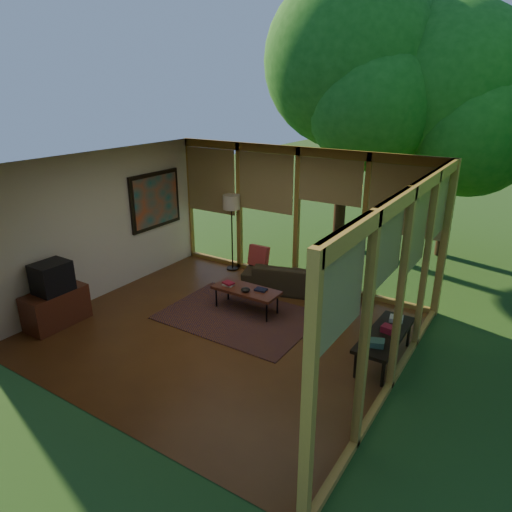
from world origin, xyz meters
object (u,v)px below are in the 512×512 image
Objects in this scene: side_console at (380,334)px; media_cabinet at (56,308)px; television at (52,277)px; floor_lamp at (231,206)px; sofa at (293,278)px; coffee_table at (246,291)px.

media_cabinet is at bearing -159.10° from side_console.
floor_lamp is (1.02, 3.59, 0.56)m from television.
television is 3.78m from floor_lamp.
floor_lamp is 4.32m from side_console.
floor_lamp is (-1.64, 0.30, 1.13)m from sofa.
media_cabinet reaches higher than side_console.
side_console is (3.83, -1.73, -1.00)m from floor_lamp.
side_console is at bearing 20.98° from television.
coffee_table is at bearing 41.54° from television.
television is at bearing 0.00° from media_cabinet.
sofa is 4.27m from television.
media_cabinet is 3.19m from coffee_table.
floor_lamp is at bearing -26.91° from sofa.
television is (0.02, 0.00, 0.55)m from media_cabinet.
television reaches higher than sofa.
coffee_table is 2.49m from side_console.
sofa reaches higher than side_console.
media_cabinet reaches higher than sofa.
sofa is at bearing 50.90° from media_cabinet.
side_console is (4.87, 1.86, 0.11)m from media_cabinet.
side_console is at bearing -5.68° from coffee_table.
floor_lamp is at bearing 74.21° from television.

